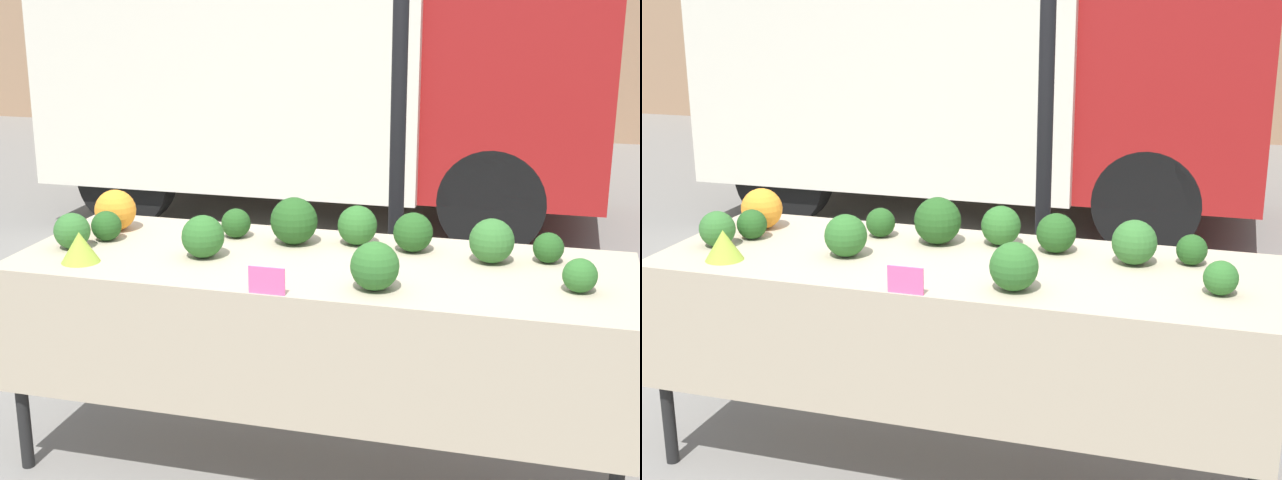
% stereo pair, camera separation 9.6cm
% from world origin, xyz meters
% --- Properties ---
extents(ground_plane, '(40.00, 40.00, 0.00)m').
position_xyz_m(ground_plane, '(0.00, 0.00, 0.00)').
color(ground_plane, gray).
extents(tent_pole, '(0.07, 0.07, 2.71)m').
position_xyz_m(tent_pole, '(0.14, 0.78, 1.36)').
color(tent_pole, black).
rests_on(tent_pole, ground_plane).
extents(parked_truck, '(4.23, 2.05, 2.80)m').
position_xyz_m(parked_truck, '(-1.11, 3.87, 1.46)').
color(parked_truck, silver).
rests_on(parked_truck, ground_plane).
extents(market_table, '(2.32, 0.85, 0.84)m').
position_xyz_m(market_table, '(0.00, -0.07, 0.74)').
color(market_table, tan).
rests_on(market_table, ground_plane).
extents(orange_cauliflower, '(0.17, 0.17, 0.17)m').
position_xyz_m(orange_cauliflower, '(-0.94, 0.18, 0.93)').
color(orange_cauliflower, orange).
rests_on(orange_cauliflower, market_table).
extents(romanesco_head, '(0.15, 0.15, 0.12)m').
position_xyz_m(romanesco_head, '(-0.86, -0.26, 0.90)').
color(romanesco_head, '#93B238').
rests_on(romanesco_head, market_table).
extents(broccoli_head_0, '(0.12, 0.12, 0.12)m').
position_xyz_m(broccoli_head_0, '(-0.90, 0.03, 0.90)').
color(broccoli_head_0, '#23511E').
rests_on(broccoli_head_0, market_table).
extents(broccoli_head_1, '(0.12, 0.12, 0.12)m').
position_xyz_m(broccoli_head_1, '(0.94, -0.11, 0.90)').
color(broccoli_head_1, '#2D6628').
rests_on(broccoli_head_1, market_table).
extents(broccoli_head_2, '(0.16, 0.16, 0.16)m').
position_xyz_m(broccoli_head_2, '(-0.44, -0.08, 0.92)').
color(broccoli_head_2, '#2D6628').
rests_on(broccoli_head_2, market_table).
extents(broccoli_head_3, '(0.14, 0.14, 0.14)m').
position_xyz_m(broccoli_head_3, '(-0.98, -0.11, 0.91)').
color(broccoli_head_3, '#336B2D').
rests_on(broccoli_head_3, market_table).
extents(broccoli_head_4, '(0.15, 0.15, 0.15)m').
position_xyz_m(broccoli_head_4, '(0.32, 0.21, 0.92)').
color(broccoli_head_4, '#23511E').
rests_on(broccoli_head_4, market_table).
extents(broccoli_head_5, '(0.11, 0.11, 0.11)m').
position_xyz_m(broccoli_head_5, '(0.83, 0.20, 0.90)').
color(broccoli_head_5, '#23511E').
rests_on(broccoli_head_5, market_table).
extents(broccoli_head_6, '(0.16, 0.16, 0.16)m').
position_xyz_m(broccoli_head_6, '(0.09, 0.24, 0.92)').
color(broccoli_head_6, '#2D6628').
rests_on(broccoli_head_6, market_table).
extents(broccoli_head_7, '(0.17, 0.17, 0.17)m').
position_xyz_m(broccoli_head_7, '(0.27, -0.27, 0.92)').
color(broccoli_head_7, '#2D6628').
rests_on(broccoli_head_7, market_table).
extents(broccoli_head_8, '(0.19, 0.19, 0.19)m').
position_xyz_m(broccoli_head_8, '(-0.16, 0.19, 0.93)').
color(broccoli_head_8, '#23511E').
rests_on(broccoli_head_8, market_table).
extents(broccoli_head_9, '(0.17, 0.17, 0.17)m').
position_xyz_m(broccoli_head_9, '(0.62, 0.14, 0.92)').
color(broccoli_head_9, '#336B2D').
rests_on(broccoli_head_9, market_table).
extents(broccoli_head_10, '(0.12, 0.12, 0.12)m').
position_xyz_m(broccoli_head_10, '(-0.41, 0.21, 0.90)').
color(broccoli_head_10, '#23511E').
rests_on(broccoli_head_10, market_table).
extents(price_sign, '(0.13, 0.01, 0.10)m').
position_xyz_m(price_sign, '(-0.07, -0.41, 0.89)').
color(price_sign, '#F45B9E').
rests_on(price_sign, market_table).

